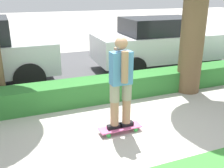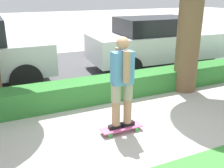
{
  "view_description": "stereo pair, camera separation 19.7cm",
  "coord_description": "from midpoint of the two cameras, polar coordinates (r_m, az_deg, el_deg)",
  "views": [
    {
      "loc": [
        -1.74,
        -3.65,
        2.33
      ],
      "look_at": [
        -0.04,
        0.6,
        0.72
      ],
      "focal_mm": 42.0,
      "sensor_mm": 36.0,
      "label": 1
    },
    {
      "loc": [
        -1.92,
        -3.57,
        2.33
      ],
      "look_at": [
        -0.04,
        0.6,
        0.72
      ],
      "focal_mm": 42.0,
      "sensor_mm": 36.0,
      "label": 2
    }
  ],
  "objects": [
    {
      "name": "ground_plane",
      "position": [
        4.67,
        4.43,
        -10.57
      ],
      "size": [
        60.0,
        60.0,
        0.0
      ],
      "primitive_type": "plane",
      "color": "#ADA89E"
    },
    {
      "name": "street_asphalt",
      "position": [
        8.35,
        -8.33,
        3.06
      ],
      "size": [
        12.67,
        5.0,
        0.01
      ],
      "color": "#474749",
      "rests_on": "ground_plane"
    },
    {
      "name": "hedge_row",
      "position": [
        5.9,
        -2.34,
        -1.24
      ],
      "size": [
        12.67,
        0.6,
        0.5
      ],
      "color": "#2D702D",
      "rests_on": "ground_plane"
    },
    {
      "name": "skateboard",
      "position": [
        4.65,
        3.05,
        -9.54
      ],
      "size": [
        0.75,
        0.24,
        0.1
      ],
      "color": "#DB5B93",
      "rests_on": "ground_plane"
    },
    {
      "name": "skater_person",
      "position": [
        4.3,
        3.25,
        0.52
      ],
      "size": [
        0.48,
        0.41,
        1.58
      ],
      "color": "black",
      "rests_on": "skateboard"
    },
    {
      "name": "parked_car_middle",
      "position": [
        8.58,
        11.43,
        8.95
      ],
      "size": [
        4.41,
        1.88,
        1.59
      ],
      "rotation": [
        0.0,
        0.0,
        -0.04
      ],
      "color": "silver",
      "rests_on": "ground_plane"
    }
  ]
}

